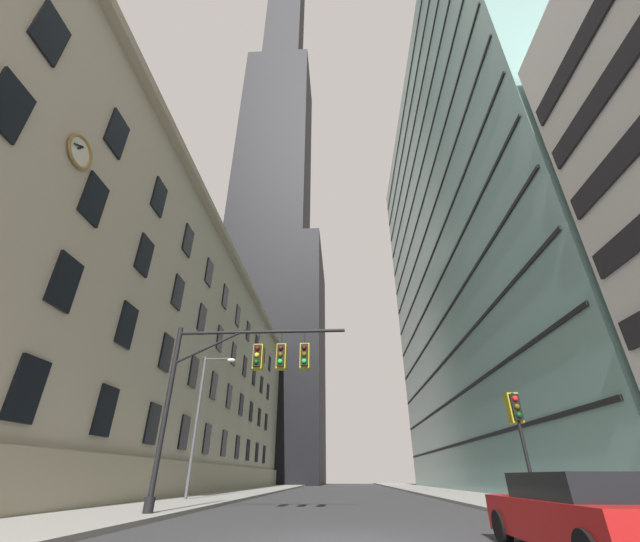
% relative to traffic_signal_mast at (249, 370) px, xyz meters
% --- Properties ---
extents(station_building, '(15.69, 64.06, 22.19)m').
position_rel_traffic_signal_mast_xyz_m(station_building, '(-14.82, 20.68, 5.95)').
color(station_building, '#B2A88E').
rests_on(station_building, ground).
extents(dark_skyscraper, '(26.64, 26.64, 236.14)m').
position_rel_traffic_signal_mast_xyz_m(dark_skyscraper, '(-13.52, 65.60, 63.96)').
color(dark_skyscraper, black).
rests_on(dark_skyscraper, ground).
extents(glass_office_midrise, '(17.34, 52.13, 55.43)m').
position_rel_traffic_signal_mast_xyz_m(glass_office_midrise, '(23.31, 26.10, 22.59)').
color(glass_office_midrise, gray).
rests_on(glass_office_midrise, ground).
extents(traffic_signal_mast, '(7.30, 0.63, 6.84)m').
position_rel_traffic_signal_mast_xyz_m(traffic_signal_mast, '(0.00, 0.00, 0.00)').
color(traffic_signal_mast, black).
rests_on(traffic_signal_mast, sidewalk_left).
extents(traffic_light_near_right, '(0.40, 0.63, 3.86)m').
position_rel_traffic_signal_mast_xyz_m(traffic_light_near_right, '(10.00, -0.63, -1.87)').
color(traffic_light_near_right, black).
rests_on(traffic_light_near_right, sidewalk_right).
extents(street_lamppost, '(2.14, 0.32, 8.25)m').
position_rel_traffic_signal_mast_xyz_m(street_lamppost, '(-5.05, 9.46, -0.12)').
color(street_lamppost, '#47474C').
rests_on(street_lamppost, sidewalk_left).
extents(parked_car, '(2.03, 4.78, 1.36)m').
position_rel_traffic_signal_mast_xyz_m(parked_car, '(8.12, -7.11, -4.43)').
color(parked_car, maroon).
rests_on(parked_car, ground).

